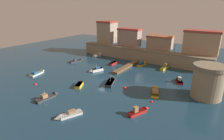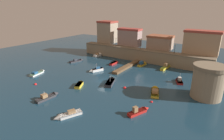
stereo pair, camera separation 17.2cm
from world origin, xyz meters
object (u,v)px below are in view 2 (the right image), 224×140
object	(u,v)px
moored_boat_5	(179,80)
moored_boat_7	(98,55)
quay_lamp_1	(141,42)
quay_lamp_2	(175,47)
moored_boat_1	(155,91)
moored_boat_0	(114,63)
moored_boat_13	(96,70)
fortress_tower	(208,81)
moored_boat_12	(143,64)
moored_boat_11	(166,67)
mooring_buoy_2	(125,88)
mooring_buoy_1	(152,102)
moored_boat_9	(80,84)
quay_lamp_0	(116,41)
moored_boat_2	(111,82)
moored_boat_6	(49,96)
moored_boat_3	(67,115)
moored_boat_8	(139,111)
moored_boat_10	(39,73)
mooring_buoy_0	(35,85)
moored_boat_4	(78,61)

from	to	relation	value
moored_boat_5	moored_boat_7	bearing A→B (deg)	50.52
quay_lamp_1	quay_lamp_2	distance (m)	12.20
moored_boat_1	moored_boat_7	distance (m)	36.96
moored_boat_0	moored_boat_13	xyz separation A→B (m)	(-0.48, -9.89, 0.15)
fortress_tower	moored_boat_12	distance (m)	25.58
fortress_tower	moored_boat_7	xyz separation A→B (m)	(-41.37, 15.73, -3.31)
moored_boat_11	mooring_buoy_2	bearing A→B (deg)	174.79
mooring_buoy_1	quay_lamp_2	bearing A→B (deg)	96.68
moored_boat_13	moored_boat_9	bearing A→B (deg)	40.09
quay_lamp_2	mooring_buoy_1	size ratio (longest dim) A/B	5.28
quay_lamp_1	mooring_buoy_2	size ratio (longest dim) A/B	4.81
quay_lamp_0	fortress_tower	bearing A→B (deg)	-28.07
moored_boat_12	mooring_buoy_2	world-z (taller)	moored_boat_12
moored_boat_9	quay_lamp_1	bearing A→B (deg)	-30.93
quay_lamp_2	moored_boat_5	bearing A→B (deg)	-68.08
mooring_buoy_2	moored_boat_2	bearing A→B (deg)	170.71
moored_boat_6	moored_boat_12	bearing A→B (deg)	-6.70
fortress_tower	moored_boat_3	bearing A→B (deg)	-131.93
moored_boat_5	moored_boat_6	world-z (taller)	moored_boat_5
quay_lamp_0	moored_boat_8	xyz separation A→B (m)	(25.39, -32.32, -6.01)
moored_boat_1	quay_lamp_1	bearing A→B (deg)	12.44
moored_boat_0	moored_boat_2	world-z (taller)	moored_boat_2
moored_boat_2	moored_boat_13	xyz separation A→B (m)	(-8.82, 5.04, 0.09)
fortress_tower	moored_boat_6	xyz separation A→B (m)	(-28.55, -19.07, -3.38)
moored_boat_12	quay_lamp_0	bearing A→B (deg)	78.13
quay_lamp_1	quay_lamp_2	size ratio (longest dim) A/B	1.18
moored_boat_12	fortress_tower	bearing A→B (deg)	-116.84
moored_boat_2	moored_boat_5	size ratio (longest dim) A/B	1.44
moored_boat_3	moored_boat_9	size ratio (longest dim) A/B	1.20
moored_boat_7	moored_boat_8	world-z (taller)	moored_boat_8
mooring_buoy_1	moored_boat_10	bearing A→B (deg)	-176.55
quay_lamp_0	quay_lamp_2	distance (m)	22.59
moored_boat_10	moored_boat_13	world-z (taller)	moored_boat_13
quay_lamp_0	moored_boat_0	distance (m)	11.45
moored_boat_3	moored_boat_6	world-z (taller)	moored_boat_6
moored_boat_7	moored_boat_9	world-z (taller)	moored_boat_7
moored_boat_7	moored_boat_11	xyz separation A→B (m)	(27.91, -0.69, 0.12)
fortress_tower	mooring_buoy_0	bearing A→B (deg)	-156.58
fortress_tower	mooring_buoy_0	xyz separation A→B (m)	(-37.42, -16.21, -3.75)
moored_boat_1	moored_boat_6	bearing A→B (deg)	109.25
quay_lamp_1	moored_boat_1	bearing A→B (deg)	-57.51
quay_lamp_1	moored_boat_2	bearing A→B (deg)	-83.48
moored_boat_4	quay_lamp_2	bearing A→B (deg)	-50.50
moored_boat_0	moored_boat_3	distance (m)	33.82
quay_lamp_0	moored_boat_1	distance (m)	33.99
moored_boat_2	moored_boat_10	xyz separation A→B (m)	(-21.89, -5.84, -0.09)
moored_boat_4	moored_boat_11	distance (m)	31.02
moored_boat_13	mooring_buoy_1	bearing A→B (deg)	91.30
moored_boat_8	moored_boat_12	xyz separation A→B (m)	(-11.72, 27.74, 0.06)
moored_boat_0	moored_boat_10	bearing A→B (deg)	148.33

